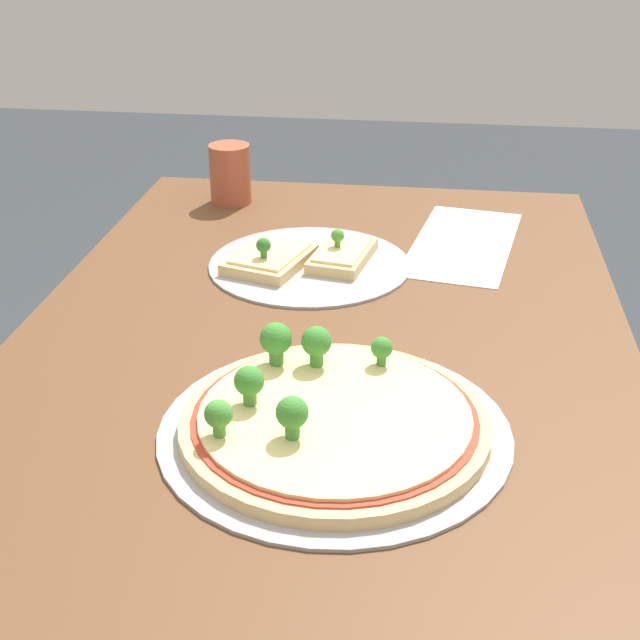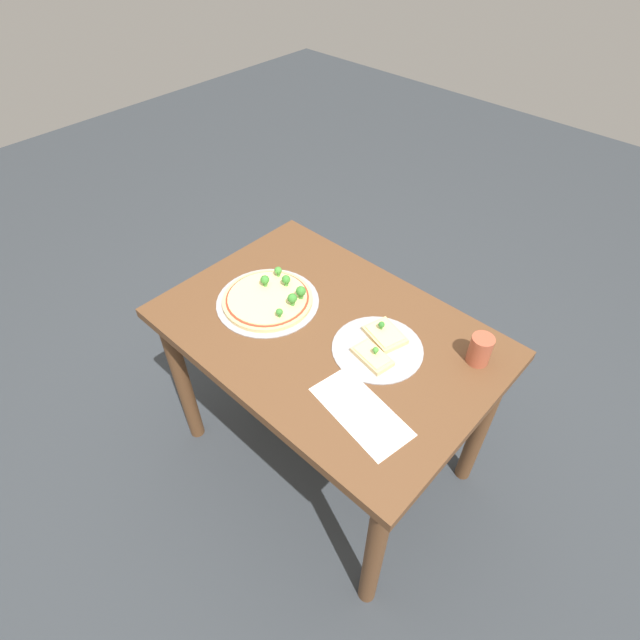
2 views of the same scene
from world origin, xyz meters
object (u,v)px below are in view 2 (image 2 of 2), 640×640
(pizza_tray_slice, at_px, (379,346))
(dining_table, at_px, (327,353))
(pizza_tray_whole, at_px, (269,299))
(drinking_cup, at_px, (480,350))

(pizza_tray_slice, bearing_deg, dining_table, 16.99)
(pizza_tray_whole, bearing_deg, drinking_cup, -159.20)
(dining_table, bearing_deg, pizza_tray_whole, 8.64)
(drinking_cup, bearing_deg, pizza_tray_whole, 20.80)
(dining_table, height_order, drinking_cup, drinking_cup)
(pizza_tray_whole, height_order, pizza_tray_slice, pizza_tray_whole)
(dining_table, distance_m, pizza_tray_whole, 0.28)
(dining_table, bearing_deg, pizza_tray_slice, -163.01)
(pizza_tray_whole, relative_size, pizza_tray_slice, 1.23)
(dining_table, relative_size, drinking_cup, 11.02)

